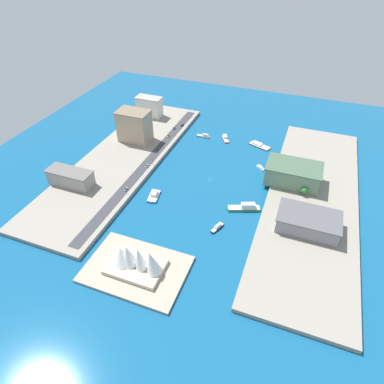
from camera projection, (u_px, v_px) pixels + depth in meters
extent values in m
plane|color=#145684|center=(210.00, 179.00, 293.32)|extent=(440.00, 440.00, 0.00)
cube|color=gray|center=(312.00, 199.00, 268.08)|extent=(70.00, 240.00, 3.45)
cube|color=gray|center=(124.00, 158.00, 316.41)|extent=(70.00, 240.00, 3.45)
cube|color=#A89E89|center=(136.00, 269.00, 214.06)|extent=(65.41, 45.09, 2.00)
cube|color=#38383D|center=(148.00, 162.00, 308.02)|extent=(9.22, 228.00, 0.15)
cube|color=#2D8C4C|center=(244.00, 208.00, 260.31)|extent=(26.08, 14.88, 2.16)
cone|color=#2D8C4C|center=(227.00, 208.00, 260.26)|extent=(2.51, 2.51, 1.95)
cube|color=white|center=(248.00, 205.00, 258.40)|extent=(11.53, 7.72, 4.00)
cube|color=beige|center=(244.00, 207.00, 259.60)|extent=(25.04, 14.28, 0.10)
cube|color=brown|center=(260.00, 146.00, 336.41)|extent=(23.59, 15.28, 1.15)
cone|color=brown|center=(269.00, 150.00, 330.47)|extent=(1.34, 1.34, 1.04)
cube|color=white|center=(257.00, 144.00, 336.98)|extent=(11.19, 8.79, 1.77)
cube|color=beige|center=(260.00, 145.00, 336.02)|extent=(22.65, 14.67, 0.10)
cube|color=red|center=(225.00, 139.00, 346.88)|extent=(11.55, 15.65, 1.25)
cone|color=red|center=(227.00, 143.00, 340.68)|extent=(1.54, 1.54, 1.13)
cube|color=white|center=(225.00, 136.00, 347.67)|extent=(6.30, 7.14, 2.56)
cube|color=beige|center=(225.00, 139.00, 346.46)|extent=(11.09, 15.02, 0.10)
cube|color=#999EA3|center=(203.00, 136.00, 351.34)|extent=(14.65, 4.18, 1.48)
cone|color=#999EA3|center=(197.00, 135.00, 353.71)|extent=(1.39, 1.39, 1.33)
cube|color=white|center=(205.00, 135.00, 349.34)|extent=(6.33, 2.48, 2.59)
cube|color=beige|center=(203.00, 136.00, 350.85)|extent=(14.06, 4.02, 0.10)
cube|color=blue|center=(154.00, 196.00, 272.54)|extent=(10.46, 17.16, 1.52)
cone|color=blue|center=(151.00, 203.00, 266.08)|extent=(1.58, 1.58, 1.37)
cube|color=white|center=(154.00, 193.00, 272.34)|extent=(5.98, 7.74, 2.76)
cube|color=beige|center=(154.00, 196.00, 272.04)|extent=(10.04, 16.47, 0.10)
cube|color=#1E284C|center=(217.00, 228.00, 243.73)|extent=(7.55, 12.93, 1.53)
cone|color=#1E284C|center=(211.00, 233.00, 239.83)|extent=(1.78, 1.78, 1.37)
cube|color=white|center=(218.00, 226.00, 243.06)|extent=(4.13, 6.43, 2.05)
cube|color=beige|center=(217.00, 227.00, 243.23)|extent=(7.24, 12.42, 0.10)
cube|color=white|center=(261.00, 168.00, 305.39)|extent=(9.35, 8.07, 1.23)
cone|color=white|center=(264.00, 170.00, 302.03)|extent=(1.55, 1.55, 1.11)
cube|color=white|center=(260.00, 167.00, 305.04)|extent=(5.42, 4.89, 0.95)
cube|color=beige|center=(261.00, 167.00, 304.97)|extent=(8.97, 7.75, 0.10)
cylinder|color=silver|center=(262.00, 163.00, 301.26)|extent=(0.24, 0.24, 10.96)
cube|color=tan|center=(134.00, 126.00, 331.04)|extent=(30.94, 20.62, 30.66)
cube|color=#7C6B55|center=(133.00, 112.00, 321.20)|extent=(32.18, 21.44, 0.80)
cube|color=gray|center=(308.00, 222.00, 236.88)|extent=(42.68, 26.38, 11.17)
cube|color=#59595C|center=(310.00, 216.00, 233.14)|extent=(44.38, 27.43, 0.80)
cube|color=gray|center=(71.00, 178.00, 277.54)|extent=(38.24, 14.87, 12.71)
cube|color=slate|center=(69.00, 171.00, 273.31)|extent=(39.77, 15.47, 0.80)
cube|color=silver|center=(149.00, 107.00, 378.01)|extent=(28.19, 14.10, 21.40)
cube|color=#9D9992|center=(149.00, 98.00, 371.07)|extent=(29.32, 14.66, 0.80)
cube|color=slate|center=(293.00, 174.00, 279.36)|extent=(44.06, 27.78, 15.80)
cube|color=#47624A|center=(295.00, 166.00, 274.16)|extent=(45.82, 28.89, 0.80)
cylinder|color=black|center=(126.00, 188.00, 275.93)|extent=(0.27, 0.65, 0.64)
cylinder|color=black|center=(128.00, 189.00, 275.54)|extent=(0.27, 0.65, 0.64)
cylinder|color=black|center=(124.00, 191.00, 273.54)|extent=(0.27, 0.65, 0.64)
cylinder|color=black|center=(126.00, 191.00, 273.16)|extent=(0.27, 0.65, 0.64)
cube|color=#B7B7BC|center=(126.00, 189.00, 274.33)|extent=(1.91, 4.67, 0.87)
cube|color=#262D38|center=(126.00, 189.00, 273.74)|extent=(1.63, 2.63, 0.47)
cylinder|color=black|center=(182.00, 125.00, 365.80)|extent=(0.27, 0.65, 0.64)
cylinder|color=black|center=(184.00, 125.00, 365.38)|extent=(0.27, 0.65, 0.64)
cylinder|color=black|center=(181.00, 126.00, 363.30)|extent=(0.27, 0.65, 0.64)
cylinder|color=black|center=(182.00, 126.00, 362.88)|extent=(0.27, 0.65, 0.64)
cube|color=black|center=(182.00, 125.00, 364.17)|extent=(2.01, 4.88, 0.73)
cube|color=#262D38|center=(182.00, 125.00, 363.57)|extent=(1.72, 2.75, 0.64)
cylinder|color=black|center=(168.00, 137.00, 343.98)|extent=(0.27, 0.65, 0.64)
cylinder|color=black|center=(167.00, 137.00, 344.50)|extent=(0.27, 0.65, 0.64)
cylinder|color=black|center=(170.00, 136.00, 346.19)|extent=(0.27, 0.65, 0.64)
cylinder|color=black|center=(168.00, 135.00, 346.72)|extent=(0.27, 0.65, 0.64)
cube|color=yellow|center=(168.00, 136.00, 345.16)|extent=(2.10, 4.42, 0.80)
cube|color=#262D38|center=(168.00, 135.00, 344.91)|extent=(1.82, 2.49, 0.52)
cylinder|color=black|center=(146.00, 165.00, 302.81)|extent=(0.28, 0.65, 0.64)
cylinder|color=black|center=(148.00, 166.00, 302.43)|extent=(0.28, 0.65, 0.64)
cylinder|color=black|center=(145.00, 167.00, 300.60)|extent=(0.28, 0.65, 0.64)
cylinder|color=black|center=(147.00, 167.00, 300.22)|extent=(0.28, 0.65, 0.64)
cube|color=white|center=(147.00, 166.00, 301.31)|extent=(2.01, 4.34, 0.85)
cube|color=#262D38|center=(146.00, 165.00, 300.72)|extent=(1.70, 2.46, 0.53)
cylinder|color=black|center=(174.00, 129.00, 357.11)|extent=(0.28, 0.65, 0.64)
cylinder|color=black|center=(173.00, 129.00, 357.51)|extent=(0.28, 0.65, 0.64)
cylinder|color=black|center=(175.00, 128.00, 359.44)|extent=(0.28, 0.65, 0.64)
cylinder|color=black|center=(174.00, 128.00, 359.84)|extent=(0.28, 0.65, 0.64)
cube|color=blue|center=(174.00, 128.00, 358.26)|extent=(2.06, 4.57, 0.87)
cube|color=#262D38|center=(174.00, 128.00, 357.99)|extent=(1.75, 2.59, 0.55)
cylinder|color=black|center=(152.00, 162.00, 303.32)|extent=(0.18, 0.18, 5.50)
cube|color=black|center=(152.00, 159.00, 301.29)|extent=(0.36, 0.36, 1.00)
sphere|color=red|center=(152.00, 158.00, 301.07)|extent=(0.24, 0.24, 0.24)
sphere|color=yellow|center=(152.00, 159.00, 301.29)|extent=(0.24, 0.24, 0.24)
sphere|color=green|center=(152.00, 159.00, 301.51)|extent=(0.24, 0.24, 0.24)
cube|color=#BCAD93|center=(136.00, 267.00, 212.50)|extent=(36.54, 24.32, 3.00)
cone|color=white|center=(152.00, 262.00, 203.03)|extent=(12.83, 10.23, 17.78)
cone|color=white|center=(140.00, 258.00, 205.27)|extent=(9.86, 8.16, 17.48)
cone|color=white|center=(128.00, 255.00, 207.86)|extent=(11.00, 9.37, 16.40)
cone|color=white|center=(122.00, 255.00, 210.32)|extent=(14.54, 13.52, 13.24)
cylinder|color=brown|center=(311.00, 184.00, 278.95)|extent=(0.50, 0.50, 2.96)
sphere|color=#2D7233|center=(312.00, 180.00, 276.47)|extent=(6.22, 6.22, 6.22)
cylinder|color=brown|center=(309.00, 190.00, 272.30)|extent=(0.50, 0.50, 3.74)
sphere|color=#2D7233|center=(310.00, 185.00, 269.54)|extent=(6.38, 6.38, 6.38)
cylinder|color=brown|center=(304.00, 194.00, 268.67)|extent=(0.50, 0.50, 2.88)
sphere|color=#2D7233|center=(304.00, 190.00, 266.51)|extent=(5.03, 5.03, 5.03)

